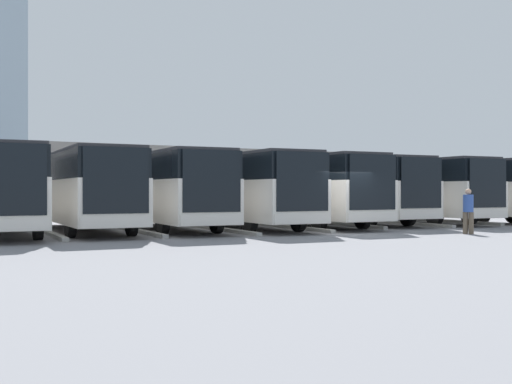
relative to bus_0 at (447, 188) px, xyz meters
The scene contains 17 objects.
ground_plane 13.74m from the bus_0, 26.06° to the left, with size 600.00×600.00×0.00m, color gray.
bus_0 is the anchor object (origin of this frame).
curb_divider_0 3.09m from the bus_0, 46.15° to the left, with size 0.24×7.41×0.15m, color #9E9E99.
bus_1 3.50m from the bus_0, ahead, with size 3.44×12.43×3.35m.
curb_divider_1 5.87m from the bus_0, 20.50° to the left, with size 0.24×7.41×0.15m, color #9E9E99.
bus_2 7.01m from the bus_0, ahead, with size 3.44×12.43×3.35m.
curb_divider_2 9.00m from the bus_0, ahead, with size 0.24×7.41×0.15m, color #9E9E99.
bus_3 10.48m from the bus_0, ahead, with size 3.44×12.43×3.35m.
curb_divider_3 12.52m from the bus_0, ahead, with size 0.24×7.41×0.15m, color #9E9E99.
bus_4 13.97m from the bus_0, ahead, with size 3.44×12.43×3.35m.
curb_divider_4 15.96m from the bus_0, ahead, with size 0.24×7.41×0.15m, color #9E9E99.
bus_5 17.47m from the bus_0, ahead, with size 3.44×12.43×3.35m.
curb_divider_5 19.34m from the bus_0, ahead, with size 0.24×7.41×0.15m, color #9E9E99.
bus_6 20.97m from the bus_0, ahead, with size 3.44×12.43×3.35m.
curb_divider_6 22.80m from the bus_0, ahead, with size 0.24×7.41×0.15m, color #9E9E99.
pedestrian 11.89m from the bus_0, 47.41° to the left, with size 0.56×0.56×1.82m.
station_building 24.51m from the bus_0, 60.07° to the right, with size 39.28×15.92×4.86m.
Camera 1 is at (15.91, 20.73, 1.74)m, focal length 45.00 mm.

